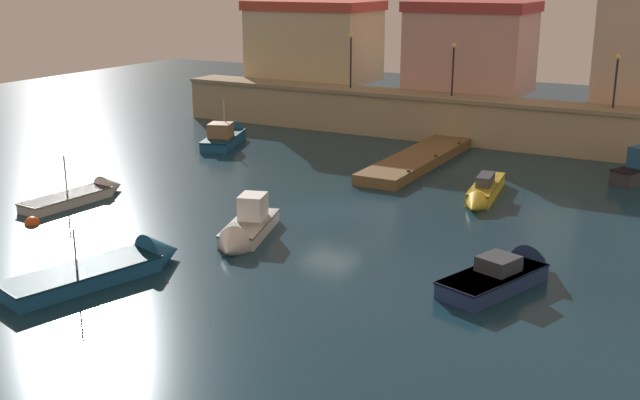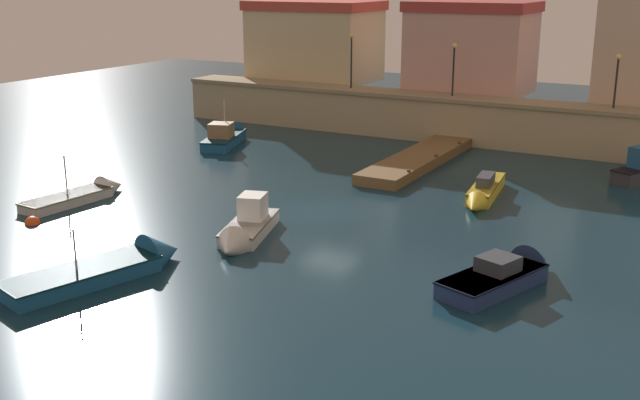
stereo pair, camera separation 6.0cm
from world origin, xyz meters
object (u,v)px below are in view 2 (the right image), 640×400
object	(u,v)px
quay_lamp_2	(617,72)
moored_boat_8	(245,230)
moored_boat_0	(228,136)
quay_lamp_1	(454,61)
moored_boat_4	(85,194)
moored_boat_2	(114,266)
moored_boat_5	(509,273)
mooring_buoy_0	(33,224)
moored_boat_6	(483,192)
quay_lamp_0	(351,52)

from	to	relation	value
quay_lamp_2	moored_boat_8	world-z (taller)	quay_lamp_2
moored_boat_0	moored_boat_8	distance (m)	19.40
quay_lamp_1	moored_boat_4	size ratio (longest dim) A/B	0.58
moored_boat_0	moored_boat_4	bearing A→B (deg)	166.83
moored_boat_2	quay_lamp_2	bearing A→B (deg)	-7.73
quay_lamp_2	moored_boat_5	distance (m)	22.80
quay_lamp_2	moored_boat_8	bearing A→B (deg)	-114.64
quay_lamp_1	moored_boat_4	distance (m)	24.88
mooring_buoy_0	moored_boat_2	bearing A→B (deg)	-20.24
moored_boat_6	quay_lamp_0	bearing A→B (deg)	-139.90
quay_lamp_1	quay_lamp_2	xyz separation A→B (m)	(9.97, 0.00, -0.13)
quay_lamp_2	moored_boat_4	size ratio (longest dim) A/B	0.55
moored_boat_2	moored_boat_8	size ratio (longest dim) A/B	1.31
quay_lamp_2	moored_boat_0	xyz separation A→B (m)	(-22.42, -7.66, -4.62)
mooring_buoy_0	moored_boat_5	bearing A→B (deg)	9.80
quay_lamp_0	moored_boat_8	bearing A→B (deg)	-73.59
moored_boat_0	moored_boat_8	bearing A→B (deg)	-162.13
quay_lamp_1	moored_boat_6	xyz separation A→B (m)	(6.20, -12.45, -4.83)
quay_lamp_0	quay_lamp_2	size ratio (longest dim) A/B	1.18
moored_boat_4	moored_boat_2	bearing A→B (deg)	-124.16
moored_boat_2	mooring_buoy_0	size ratio (longest dim) A/B	10.65
moored_boat_4	mooring_buoy_0	distance (m)	4.04
quay_lamp_0	mooring_buoy_0	world-z (taller)	quay_lamp_0
quay_lamp_0	moored_boat_5	distance (m)	28.88
moored_boat_4	quay_lamp_0	bearing A→B (deg)	-4.07
moored_boat_6	moored_boat_8	world-z (taller)	moored_boat_8
moored_boat_8	quay_lamp_2	bearing A→B (deg)	137.99
moored_boat_5	moored_boat_6	size ratio (longest dim) A/B	0.91
moored_boat_2	moored_boat_6	distance (m)	18.31
moored_boat_4	moored_boat_8	size ratio (longest dim) A/B	1.06
moored_boat_0	mooring_buoy_0	xyz separation A→B (m)	(2.48, -18.14, -0.47)
quay_lamp_1	moored_boat_0	bearing A→B (deg)	-148.39
quay_lamp_0	moored_boat_0	world-z (taller)	quay_lamp_0
moored_boat_8	quay_lamp_1	bearing A→B (deg)	161.16
moored_boat_2	moored_boat_0	bearing A→B (deg)	41.31
moored_boat_5	moored_boat_6	bearing A→B (deg)	41.39
quay_lamp_1	quay_lamp_2	world-z (taller)	quay_lamp_1
moored_boat_2	moored_boat_6	world-z (taller)	moored_boat_2
moored_boat_8	mooring_buoy_0	xyz separation A→B (m)	(-9.39, -2.80, -0.43)
moored_boat_2	moored_boat_5	size ratio (longest dim) A/B	1.24
quay_lamp_0	moored_boat_6	size ratio (longest dim) A/B	0.59
quay_lamp_0	moored_boat_5	xyz separation A→B (m)	(17.64, -22.31, -5.04)
moored_boat_4	moored_boat_5	world-z (taller)	moored_boat_4
quay_lamp_0	mooring_buoy_0	size ratio (longest dim) A/B	5.56
quay_lamp_2	mooring_buoy_0	distance (m)	33.01
quay_lamp_0	quay_lamp_2	bearing A→B (deg)	0.00
moored_boat_8	mooring_buoy_0	distance (m)	9.80
moored_boat_0	moored_boat_6	distance (m)	19.26
moored_boat_6	mooring_buoy_0	size ratio (longest dim) A/B	9.44
moored_boat_0	moored_boat_8	world-z (taller)	moored_boat_0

